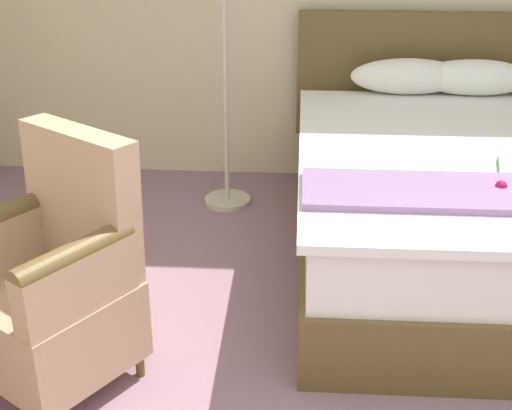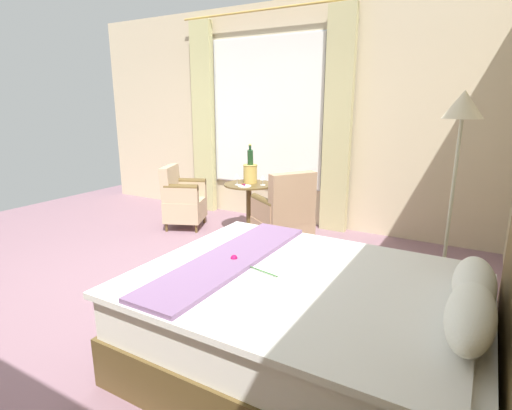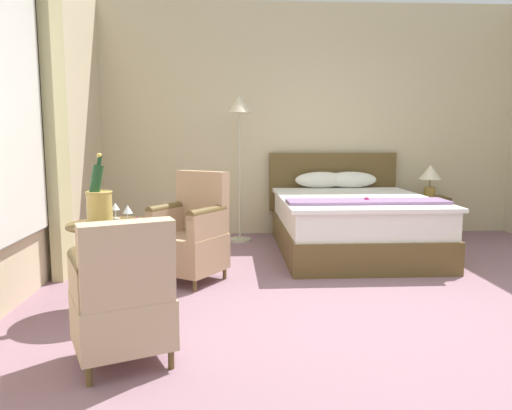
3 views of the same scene
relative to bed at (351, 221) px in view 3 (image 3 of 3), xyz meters
The scene contains 13 objects.
ground_plane 2.06m from the bed, 98.49° to the right, with size 7.72×7.72×0.00m, color gray.
wall_headboard_side 1.67m from the bed, 104.40° to the left, with size 5.59×0.12×3.03m.
bed is the anchor object (origin of this frame).
nightstand 1.39m from the bed, 30.57° to the left, with size 0.46×0.37×0.53m.
bedside_lamp 1.47m from the bed, 30.57° to the left, with size 0.29×0.29×0.41m.
floor_lamp_brass 1.78m from the bed, 154.08° to the left, with size 0.29×0.29×1.80m.
side_table_round 2.92m from the bed, 140.57° to the right, with size 0.65×0.65×0.67m.
champagne_bucket 3.04m from the bed, 141.19° to the right, with size 0.19×0.19×0.52m.
wine_glass_near_bucket 2.91m from the bed, 137.38° to the right, with size 0.07×0.07×0.15m.
wine_glass_near_edge 2.84m from the bed, 143.96° to the right, with size 0.07×0.07×0.13m.
snack_plate 2.78m from the bed, 138.92° to the right, with size 0.17×0.17×0.04m.
armchair_by_window 2.04m from the bed, 148.15° to the right, with size 0.75×0.75×0.99m.
armchair_facing_bed 3.42m from the bed, 125.68° to the right, with size 0.68×0.68×0.87m.
Camera 3 is at (-1.09, -3.54, 1.31)m, focal length 35.00 mm.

